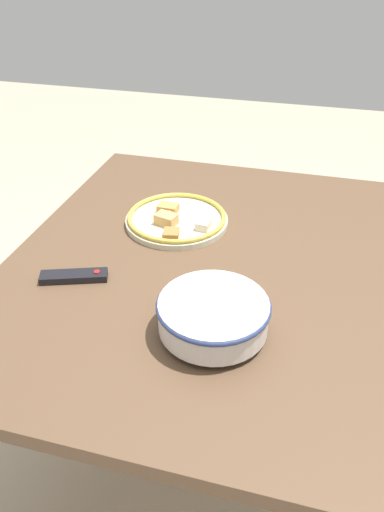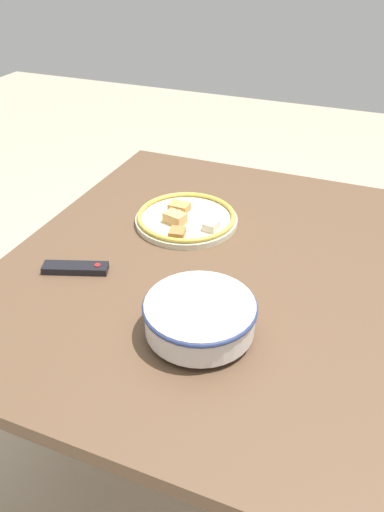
{
  "view_description": "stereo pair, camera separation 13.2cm",
  "coord_description": "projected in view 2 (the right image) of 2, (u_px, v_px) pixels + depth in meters",
  "views": [
    {
      "loc": [
        -1.12,
        -0.26,
        1.54
      ],
      "look_at": [
        -0.06,
        0.03,
        0.8
      ],
      "focal_mm": 35.0,
      "sensor_mm": 36.0,
      "label": 1
    },
    {
      "loc": [
        -1.08,
        -0.38,
        1.54
      ],
      "look_at": [
        -0.06,
        0.03,
        0.8
      ],
      "focal_mm": 35.0,
      "sensor_mm": 36.0,
      "label": 2
    }
  ],
  "objects": [
    {
      "name": "ground_plane",
      "position": [
        206.0,
        432.0,
        1.81
      ],
      "size": [
        8.0,
        8.0,
        0.0
      ],
      "primitive_type": "plane",
      "color": "#B7A88E"
    },
    {
      "name": "food_plate",
      "position": [
        186.0,
        218.0,
        1.54
      ],
      "size": [
        0.32,
        0.32,
        0.05
      ],
      "color": "beige",
      "rests_on": "dining_table"
    },
    {
      "name": "noodle_bowl",
      "position": [
        200.0,
        316.0,
        1.11
      ],
      "size": [
        0.26,
        0.26,
        0.09
      ],
      "color": "silver",
      "rests_on": "dining_table"
    },
    {
      "name": "dining_table",
      "position": [
        209.0,
        283.0,
        1.43
      ],
      "size": [
        1.29,
        1.09,
        0.75
      ],
      "color": "brown",
      "rests_on": "ground_plane"
    },
    {
      "name": "tv_remote",
      "position": [
        76.0,
        268.0,
        1.34
      ],
      "size": [
        0.1,
        0.18,
        0.02
      ],
      "rotation": [
        0.0,
        0.0,
        3.49
      ],
      "color": "black",
      "rests_on": "dining_table"
    }
  ]
}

